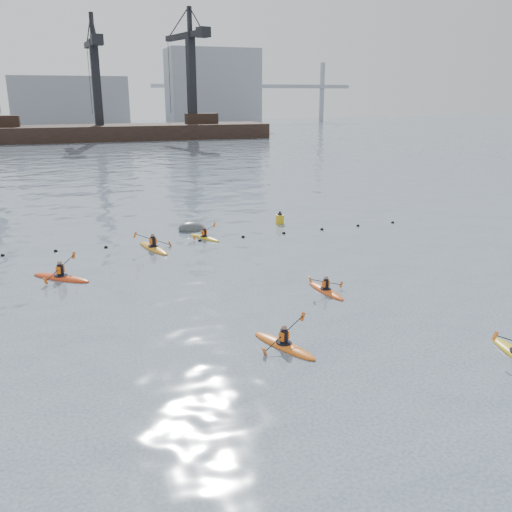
# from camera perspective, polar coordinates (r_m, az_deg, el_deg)

# --- Properties ---
(ground) EXTENTS (400.00, 400.00, 0.00)m
(ground) POSITION_cam_1_polar(r_m,az_deg,el_deg) (16.32, 9.39, -18.38)
(ground) COLOR #3B4857
(ground) RESTS_ON ground
(float_line) EXTENTS (33.24, 0.73, 0.24)m
(float_line) POSITION_cam_1_polar(r_m,az_deg,el_deg) (35.95, -8.36, 1.50)
(float_line) COLOR black
(float_line) RESTS_ON ground
(barge_pier) EXTENTS (72.00, 19.30, 29.50)m
(barge_pier) POSITION_cam_1_polar(r_m,az_deg,el_deg) (122.04, -16.18, 12.52)
(barge_pier) COLOR black
(barge_pier) RESTS_ON ground
(skyline) EXTENTS (141.00, 28.00, 22.00)m
(skyline) POSITION_cam_1_polar(r_m,az_deg,el_deg) (162.16, -16.35, 15.98)
(skyline) COLOR gray
(skyline) RESTS_ON ground
(kayaker_0) EXTENTS (2.11, 3.22, 1.25)m
(kayaker_0) POSITION_cam_1_polar(r_m,az_deg,el_deg) (21.08, 2.95, -9.28)
(kayaker_0) COLOR orange
(kayaker_0) RESTS_ON ground
(kayaker_2) EXTENTS (3.18, 2.81, 1.30)m
(kayaker_2) POSITION_cam_1_polar(r_m,az_deg,el_deg) (30.26, -19.84, -2.08)
(kayaker_2) COLOR red
(kayaker_2) RESTS_ON ground
(kayaker_3) EXTENTS (2.47, 3.70, 1.43)m
(kayaker_3) POSITION_cam_1_polar(r_m,az_deg,el_deg) (34.53, -10.75, 0.89)
(kayaker_3) COLOR orange
(kayaker_3) RESTS_ON ground
(kayaker_4) EXTENTS (1.99, 2.96, 1.04)m
(kayaker_4) POSITION_cam_1_polar(r_m,az_deg,el_deg) (26.87, 7.35, -3.56)
(kayaker_4) COLOR #DC4E14
(kayaker_4) RESTS_ON ground
(kayaker_5) EXTENTS (1.87, 2.83, 1.03)m
(kayaker_5) POSITION_cam_1_polar(r_m,az_deg,el_deg) (36.65, -5.45, 2.00)
(kayaker_5) COLOR gold
(kayaker_5) RESTS_ON ground
(mooring_buoy) EXTENTS (2.73, 2.00, 1.57)m
(mooring_buoy) POSITION_cam_1_polar(r_m,az_deg,el_deg) (39.11, -6.67, 2.76)
(mooring_buoy) COLOR #424548
(mooring_buoy) RESTS_ON ground
(nav_buoy) EXTENTS (0.62, 0.62, 1.13)m
(nav_buoy) POSITION_cam_1_polar(r_m,az_deg,el_deg) (40.71, 2.53, 3.90)
(nav_buoy) COLOR #BAA512
(nav_buoy) RESTS_ON ground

